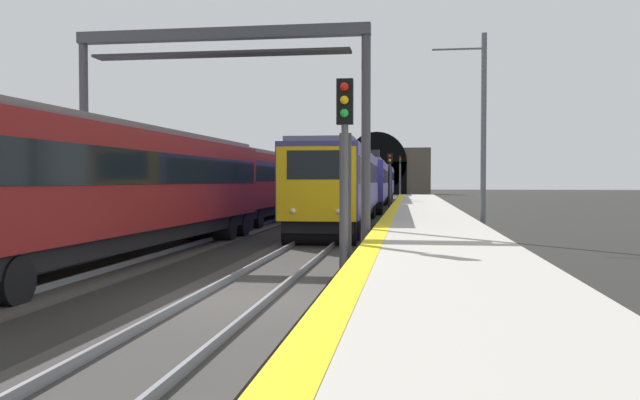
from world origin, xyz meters
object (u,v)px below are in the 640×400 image
(overhead_signal_gantry, at_px, (220,83))
(catenary_mast_near, at_px, (483,134))
(railway_signal_mid, at_px, (390,178))
(train_main_approaching, at_px, (368,182))
(train_adjacent_platform, at_px, (269,182))
(railway_signal_near, at_px, (345,159))
(railway_signal_far, at_px, (400,172))

(overhead_signal_gantry, xyz_separation_m, catenary_mast_near, (6.81, -8.71, -1.20))
(railway_signal_mid, height_order, catenary_mast_near, catenary_mast_near)
(train_main_approaching, xyz_separation_m, train_adjacent_platform, (-14.58, 4.97, -0.00))
(train_adjacent_platform, relative_size, railway_signal_near, 12.31)
(train_main_approaching, height_order, railway_signal_near, train_main_approaching)
(catenary_mast_near, bearing_deg, railway_signal_near, 159.08)
(railway_signal_near, bearing_deg, overhead_signal_gantry, -136.27)
(train_main_approaching, xyz_separation_m, railway_signal_far, (42.42, -1.88, 1.32))
(overhead_signal_gantry, height_order, catenary_mast_near, catenary_mast_near)
(railway_signal_near, bearing_deg, train_adjacent_platform, -163.04)
(train_main_approaching, distance_m, overhead_signal_gantry, 32.72)
(train_main_approaching, height_order, railway_signal_mid, train_main_approaching)
(railway_signal_far, height_order, overhead_signal_gantry, overhead_signal_gantry)
(train_main_approaching, bearing_deg, overhead_signal_gantry, -5.31)
(train_main_approaching, bearing_deg, railway_signal_mid, 21.64)
(overhead_signal_gantry, relative_size, catenary_mast_near, 1.14)
(railway_signal_mid, bearing_deg, railway_signal_far, -180.00)
(overhead_signal_gantry, bearing_deg, railway_signal_far, -3.33)
(railway_signal_far, bearing_deg, train_main_approaching, -2.54)
(train_main_approaching, height_order, train_adjacent_platform, train_main_approaching)
(train_adjacent_platform, bearing_deg, catenary_mast_near, -133.12)
(train_main_approaching, relative_size, railway_signal_far, 10.07)
(train_adjacent_platform, bearing_deg, train_main_approaching, -17.21)
(train_adjacent_platform, xyz_separation_m, catenary_mast_near, (-11.08, -11.19, 1.94))
(train_main_approaching, bearing_deg, railway_signal_near, 1.97)
(train_adjacent_platform, distance_m, railway_signal_near, 23.48)
(catenary_mast_near, bearing_deg, overhead_signal_gantry, 128.02)
(train_main_approaching, relative_size, railway_signal_mid, 13.87)
(train_adjacent_platform, bearing_deg, railway_signal_mid, -32.63)
(catenary_mast_near, bearing_deg, railway_signal_far, 3.65)
(railway_signal_far, relative_size, catenary_mast_near, 0.73)
(train_main_approaching, bearing_deg, catenary_mast_near, 12.70)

